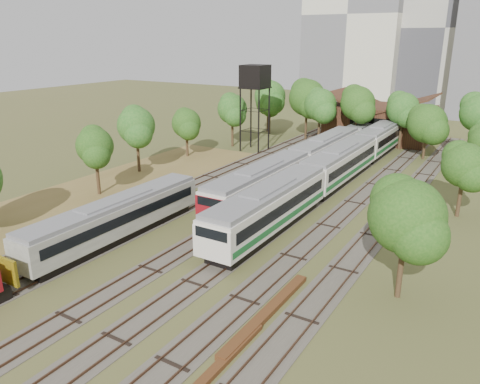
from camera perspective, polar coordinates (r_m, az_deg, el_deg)
The scene contains 16 objects.
ground at distance 31.84m, azimuth -12.04°, elevation -12.43°, with size 240.00×240.00×0.00m, color #475123.
dry_grass_patch at distance 49.12m, azimuth -21.06°, elevation -2.01°, with size 14.00×60.00×0.04m, color brown.
tracks at distance 51.30m, azimuth 6.75°, elevation -0.00°, with size 24.60×80.00×0.19m.
railcar_red_set at distance 53.97m, azimuth 6.95°, elevation 3.17°, with size 3.17×34.57×3.93m.
railcar_green_set at distance 55.35m, azimuth 12.09°, elevation 3.35°, with size 3.27×52.08×4.05m.
railcar_rear at distance 79.06m, azimuth 15.36°, elevation 7.31°, with size 2.80×16.08×3.46m.
old_grey_coach at distance 39.98m, azimuth -14.80°, elevation -3.10°, with size 2.79×18.00×3.45m.
water_tower at distance 68.66m, azimuth 1.85°, elevation 13.63°, with size 3.59×3.59×12.38m.
rail_pile_near at distance 29.37m, azimuth 3.29°, elevation -14.48°, with size 0.68×10.23×0.34m, color brown.
rail_pile_far at distance 25.33m, azimuth -2.88°, elevation -20.67°, with size 0.54×8.65×0.28m, color brown.
maintenance_shed at distance 81.09m, azimuth 16.65°, elevation 8.24°, with size 16.45×11.55×7.58m.
tree_band_left at distance 56.53m, azimuth -13.45°, elevation 6.68°, with size 6.82×67.75×8.12m.
tree_band_far at distance 72.85m, azimuth 15.77°, elevation 9.91°, with size 43.09×9.78×9.78m.
tree_band_right at distance 45.34m, azimuth 24.98°, elevation 2.41°, with size 6.27×38.71×7.96m.
tower_left at distance 120.46m, azimuth 14.27°, elevation 20.16°, with size 22.00×16.00×42.00m, color beige.
tower_centre at distance 120.66m, azimuth 24.43°, elevation 17.72°, with size 20.00×18.00×36.00m, color #B1ADA0.
Camera 1 is at (19.50, -19.37, 16.08)m, focal length 35.00 mm.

